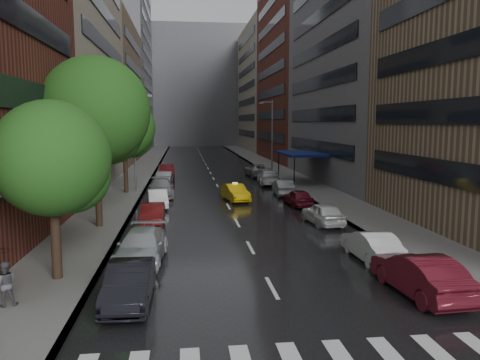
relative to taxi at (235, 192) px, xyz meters
name	(u,v)px	position (x,y,z in m)	size (l,w,h in m)	color
ground	(296,333)	(-0.81, -24.59, -0.69)	(220.00, 220.00, 0.00)	gray
road	(209,170)	(-0.81, 25.41, -0.69)	(14.00, 140.00, 0.01)	black
sidewalk_left	(142,170)	(-9.81, 25.41, -0.62)	(4.00, 140.00, 0.15)	gray
sidewalk_right	(274,168)	(8.19, 25.41, -0.62)	(4.00, 140.00, 0.15)	gray
buildings_left	(103,57)	(-15.81, 34.20, 15.30)	(8.00, 108.00, 38.00)	maroon
buildings_right	(305,65)	(14.19, 32.11, 14.34)	(8.05, 109.10, 36.00)	#937A5B
building_far	(195,87)	(-0.81, 93.41, 15.31)	(40.00, 14.00, 32.00)	slate
tree_near	(52,159)	(-9.41, -18.79, 4.37)	(4.65, 4.65, 7.41)	#382619
tree_mid	(95,111)	(-9.41, -9.02, 6.46)	(6.55, 6.55, 10.44)	#382619
tree_far	(124,128)	(-9.41, 4.77, 5.29)	(5.48, 5.48, 8.74)	#382619
taxi	(235,192)	(0.00, 0.00, 0.00)	(1.47, 4.20, 1.38)	#E5B40C
parked_cars_left	(158,198)	(-6.21, -2.49, 0.05)	(2.47, 42.71, 1.59)	black
parked_cars_right	(291,192)	(4.59, -0.49, 0.05)	(2.97, 44.27, 1.61)	#5A121D
ped_black_umbrella	(4,271)	(-10.41, -21.61, 0.70)	(0.96, 0.98, 2.09)	#525156
street_lamp_left	(135,140)	(-8.53, 5.41, 4.20)	(1.74, 0.22, 9.00)	gray
street_lamp_right	(272,135)	(6.91, 20.41, 4.20)	(1.74, 0.22, 9.00)	gray
awning	(301,154)	(8.18, 10.41, 2.44)	(4.00, 8.00, 3.12)	navy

